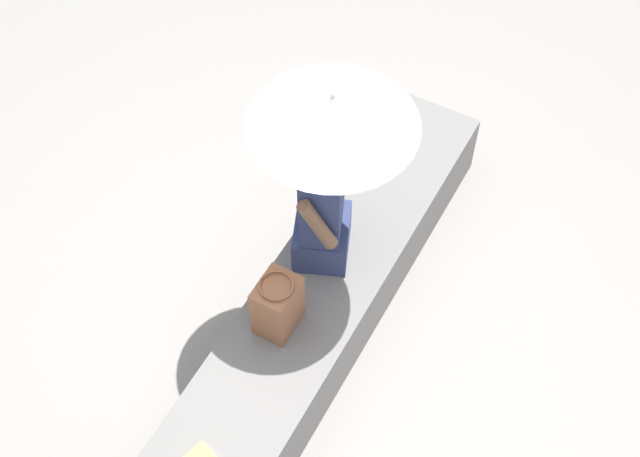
# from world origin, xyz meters

# --- Properties ---
(ground_plane) EXTENTS (14.00, 14.00, 0.00)m
(ground_plane) POSITION_xyz_m (0.00, 0.00, 0.00)
(ground_plane) COLOR gray
(stone_bench) EXTENTS (2.97, 0.56, 0.41)m
(stone_bench) POSITION_xyz_m (0.00, 0.00, 0.21)
(stone_bench) COLOR slate
(stone_bench) RESTS_ON ground
(person_seated) EXTENTS (0.51, 0.39, 0.90)m
(person_seated) POSITION_xyz_m (-0.23, -0.10, 0.80)
(person_seated) COLOR navy
(person_seated) RESTS_ON stone_bench
(parasol) EXTENTS (0.80, 0.80, 1.16)m
(parasol) POSITION_xyz_m (-0.26, -0.07, 1.45)
(parasol) COLOR #B7B7BC
(parasol) RESTS_ON stone_bench
(handbag_black) EXTENTS (0.23, 0.18, 0.36)m
(handbag_black) POSITION_xyz_m (0.28, -0.07, 0.59)
(handbag_black) COLOR brown
(handbag_black) RESTS_ON stone_bench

